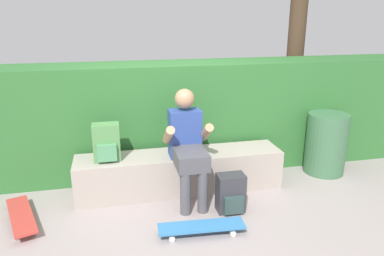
# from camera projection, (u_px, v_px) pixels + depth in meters

# --- Properties ---
(ground_plane) EXTENTS (24.00, 24.00, 0.00)m
(ground_plane) POSITION_uv_depth(u_px,v_px,m) (188.00, 208.00, 3.83)
(ground_plane) COLOR gray
(bench_main) EXTENTS (2.31, 0.47, 0.45)m
(bench_main) POSITION_uv_depth(u_px,v_px,m) (180.00, 172.00, 4.16)
(bench_main) COLOR #A4988D
(bench_main) RESTS_ON ground
(person_skater) EXTENTS (0.49, 0.62, 1.20)m
(person_skater) POSITION_uv_depth(u_px,v_px,m) (188.00, 143.00, 3.85)
(person_skater) COLOR #2D4793
(person_skater) RESTS_ON ground
(skateboard_near_person) EXTENTS (0.81, 0.25, 0.09)m
(skateboard_near_person) POSITION_uv_depth(u_px,v_px,m) (202.00, 227.00, 3.36)
(skateboard_near_person) COLOR teal
(skateboard_near_person) RESTS_ON ground
(skateboard_beside_bench) EXTENTS (0.44, 0.82, 0.09)m
(skateboard_beside_bench) POSITION_uv_depth(u_px,v_px,m) (21.00, 216.00, 3.54)
(skateboard_beside_bench) COLOR #BC3833
(skateboard_beside_bench) RESTS_ON ground
(backpack_on_bench) EXTENTS (0.28, 0.23, 0.40)m
(backpack_on_bench) POSITION_uv_depth(u_px,v_px,m) (107.00, 143.00, 3.87)
(backpack_on_bench) COLOR #51894C
(backpack_on_bench) RESTS_ON bench_main
(backpack_on_ground) EXTENTS (0.28, 0.23, 0.40)m
(backpack_on_ground) POSITION_uv_depth(u_px,v_px,m) (231.00, 194.00, 3.72)
(backpack_on_ground) COLOR #333338
(backpack_on_ground) RESTS_ON ground
(hedge_row) EXTENTS (6.07, 0.68, 1.37)m
(hedge_row) POSITION_uv_depth(u_px,v_px,m) (197.00, 116.00, 4.71)
(hedge_row) COLOR #2F6930
(hedge_row) RESTS_ON ground
(trash_bin) EXTENTS (0.50, 0.50, 0.77)m
(trash_bin) POSITION_uv_depth(u_px,v_px,m) (326.00, 143.00, 4.60)
(trash_bin) COLOR #3D6B47
(trash_bin) RESTS_ON ground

